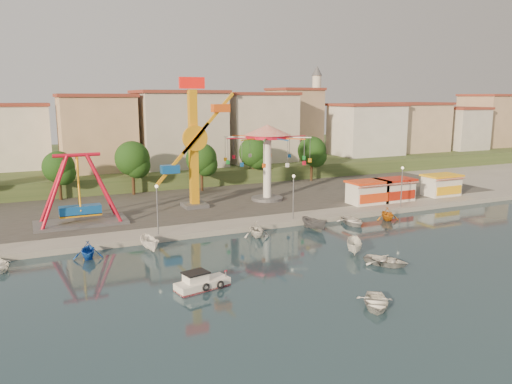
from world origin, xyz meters
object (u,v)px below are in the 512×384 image
pirate_ship_ride (79,191)px  rowboat_a (386,261)px  skiff (355,246)px  cabin_motorboat (201,284)px  kamikaze_tower (197,147)px  wave_swinger (267,145)px

pirate_ship_ride → rowboat_a: bearing=-46.2°
pirate_ship_ride → skiff: (22.68, -20.40, -3.68)m
pirate_ship_ride → cabin_motorboat: pirate_ship_ride is taller
pirate_ship_ride → cabin_motorboat: (6.59, -22.66, -3.99)m
rowboat_a → skiff: bearing=67.5°
rowboat_a → kamikaze_tower: bearing=76.3°
kamikaze_tower → rowboat_a: size_ratio=4.18×
kamikaze_tower → cabin_motorboat: (-8.10, -25.34, -8.07)m
pirate_ship_ride → skiff: size_ratio=2.71×
cabin_motorboat → rowboat_a: cabin_motorboat is taller
kamikaze_tower → rowboat_a: bearing=-72.3°
cabin_motorboat → wave_swinger: bearing=42.2°
pirate_ship_ride → wave_swinger: size_ratio=0.86×
wave_swinger → kamikaze_tower: bearing=-177.6°
cabin_motorboat → kamikaze_tower: bearing=59.9°
cabin_motorboat → rowboat_a: size_ratio=1.14×
skiff → rowboat_a: bearing=-47.6°
wave_swinger → cabin_motorboat: (-18.30, -25.77, -7.79)m
kamikaze_tower → cabin_motorboat: bearing=-107.7°
rowboat_a → cabin_motorboat: bearing=143.1°
cabin_motorboat → rowboat_a: (16.69, -1.64, 0.01)m
kamikaze_tower → cabin_motorboat: size_ratio=3.66×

